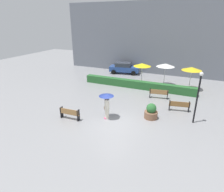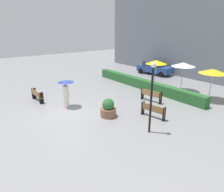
{
  "view_description": "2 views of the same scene",
  "coord_description": "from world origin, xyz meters",
  "px_view_note": "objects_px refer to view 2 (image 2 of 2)",
  "views": [
    {
      "loc": [
        5.07,
        -11.76,
        7.32
      ],
      "look_at": [
        -1.21,
        2.57,
        1.07
      ],
      "focal_mm": 30.73,
      "sensor_mm": 36.0,
      "label": 1
    },
    {
      "loc": [
        12.62,
        -5.55,
        5.74
      ],
      "look_at": [
        1.28,
        3.15,
        0.86
      ],
      "focal_mm": 33.17,
      "sensor_mm": 36.0,
      "label": 2
    }
  ],
  "objects_px": {
    "bench_back_row": "(151,95)",
    "parked_car": "(154,68)",
    "pedestrian_with_umbrella": "(66,89)",
    "patio_umbrella_yellow": "(156,62)",
    "bench_near_left": "(37,95)",
    "lamp_post": "(152,91)",
    "patio_umbrella_yellow_far": "(213,71)",
    "planter_pot": "(108,109)",
    "patio_umbrella_white": "(183,65)",
    "bench_far_right": "(153,110)"
  },
  "relations": [
    {
      "from": "bench_back_row",
      "to": "pedestrian_with_umbrella",
      "type": "relative_size",
      "value": 0.9
    },
    {
      "from": "bench_far_right",
      "to": "patio_umbrella_yellow_far",
      "type": "distance_m",
      "value": 6.48
    },
    {
      "from": "bench_back_row",
      "to": "parked_car",
      "type": "relative_size",
      "value": 0.41
    },
    {
      "from": "planter_pot",
      "to": "bench_near_left",
      "type": "bearing_deg",
      "value": -154.57
    },
    {
      "from": "bench_back_row",
      "to": "bench_near_left",
      "type": "height_order",
      "value": "bench_back_row"
    },
    {
      "from": "bench_back_row",
      "to": "patio_umbrella_yellow_far",
      "type": "height_order",
      "value": "patio_umbrella_yellow_far"
    },
    {
      "from": "pedestrian_with_umbrella",
      "to": "patio_umbrella_yellow",
      "type": "distance_m",
      "value": 9.49
    },
    {
      "from": "pedestrian_with_umbrella",
      "to": "bench_far_right",
      "type": "bearing_deg",
      "value": 35.44
    },
    {
      "from": "pedestrian_with_umbrella",
      "to": "patio_umbrella_yellow",
      "type": "xyz_separation_m",
      "value": [
        0.17,
        9.44,
        0.99
      ]
    },
    {
      "from": "bench_back_row",
      "to": "pedestrian_with_umbrella",
      "type": "xyz_separation_m",
      "value": [
        -2.96,
        -5.82,
        0.86
      ]
    },
    {
      "from": "planter_pot",
      "to": "patio_umbrella_white",
      "type": "bearing_deg",
      "value": 93.06
    },
    {
      "from": "bench_near_left",
      "to": "lamp_post",
      "type": "distance_m",
      "value": 9.72
    },
    {
      "from": "lamp_post",
      "to": "patio_umbrella_yellow_far",
      "type": "height_order",
      "value": "lamp_post"
    },
    {
      "from": "patio_umbrella_yellow_far",
      "to": "parked_car",
      "type": "height_order",
      "value": "patio_umbrella_yellow_far"
    },
    {
      "from": "bench_far_right",
      "to": "patio_umbrella_white",
      "type": "distance_m",
      "value": 7.14
    },
    {
      "from": "patio_umbrella_white",
      "to": "lamp_post",
      "type": "bearing_deg",
      "value": -66.03
    },
    {
      "from": "bench_near_left",
      "to": "patio_umbrella_yellow_far",
      "type": "xyz_separation_m",
      "value": [
        8.18,
        11.16,
        1.84
      ]
    },
    {
      "from": "bench_back_row",
      "to": "lamp_post",
      "type": "height_order",
      "value": "lamp_post"
    },
    {
      "from": "patio_umbrella_yellow",
      "to": "parked_car",
      "type": "bearing_deg",
      "value": 132.54
    },
    {
      "from": "patio_umbrella_yellow",
      "to": "patio_umbrella_white",
      "type": "distance_m",
      "value": 2.65
    },
    {
      "from": "bench_near_left",
      "to": "parked_car",
      "type": "xyz_separation_m",
      "value": [
        -0.93,
        14.8,
        0.29
      ]
    },
    {
      "from": "bench_far_right",
      "to": "patio_umbrella_yellow",
      "type": "relative_size",
      "value": 0.67
    },
    {
      "from": "bench_back_row",
      "to": "patio_umbrella_yellow",
      "type": "relative_size",
      "value": 0.71
    },
    {
      "from": "patio_umbrella_yellow_far",
      "to": "parked_car",
      "type": "relative_size",
      "value": 0.57
    },
    {
      "from": "bench_near_left",
      "to": "patio_umbrella_yellow",
      "type": "bearing_deg",
      "value": 75.56
    },
    {
      "from": "bench_far_right",
      "to": "lamp_post",
      "type": "distance_m",
      "value": 2.79
    },
    {
      "from": "planter_pot",
      "to": "patio_umbrella_yellow_far",
      "type": "xyz_separation_m",
      "value": [
        2.38,
        8.4,
        1.84
      ]
    },
    {
      "from": "planter_pot",
      "to": "patio_umbrella_yellow_far",
      "type": "bearing_deg",
      "value": 74.17
    },
    {
      "from": "planter_pot",
      "to": "patio_umbrella_white",
      "type": "height_order",
      "value": "patio_umbrella_white"
    },
    {
      "from": "bench_back_row",
      "to": "lamp_post",
      "type": "bearing_deg",
      "value": -48.5
    },
    {
      "from": "bench_back_row",
      "to": "bench_near_left",
      "type": "xyz_separation_m",
      "value": [
        -5.55,
        -7.15,
        -0.03
      ]
    },
    {
      "from": "bench_far_right",
      "to": "parked_car",
      "type": "xyz_separation_m",
      "value": [
        -8.64,
        9.83,
        0.28
      ]
    },
    {
      "from": "bench_near_left",
      "to": "planter_pot",
      "type": "bearing_deg",
      "value": 25.43
    },
    {
      "from": "planter_pot",
      "to": "patio_umbrella_yellow",
      "type": "bearing_deg",
      "value": 110.7
    },
    {
      "from": "patio_umbrella_yellow",
      "to": "patio_umbrella_white",
      "type": "bearing_deg",
      "value": 14.29
    },
    {
      "from": "bench_far_right",
      "to": "patio_umbrella_yellow",
      "type": "xyz_separation_m",
      "value": [
        -4.94,
        5.8,
        1.87
      ]
    },
    {
      "from": "bench_near_left",
      "to": "patio_umbrella_yellow",
      "type": "distance_m",
      "value": 11.27
    },
    {
      "from": "bench_far_right",
      "to": "pedestrian_with_umbrella",
      "type": "bearing_deg",
      "value": -144.56
    },
    {
      "from": "bench_near_left",
      "to": "patio_umbrella_white",
      "type": "bearing_deg",
      "value": 64.95
    },
    {
      "from": "planter_pot",
      "to": "patio_umbrella_yellow",
      "type": "distance_m",
      "value": 8.76
    },
    {
      "from": "patio_umbrella_yellow_far",
      "to": "parked_car",
      "type": "xyz_separation_m",
      "value": [
        -9.11,
        3.64,
        -1.55
      ]
    },
    {
      "from": "bench_near_left",
      "to": "lamp_post",
      "type": "bearing_deg",
      "value": 20.42
    },
    {
      "from": "lamp_post",
      "to": "patio_umbrella_white",
      "type": "relative_size",
      "value": 1.5
    },
    {
      "from": "bench_back_row",
      "to": "planter_pot",
      "type": "height_order",
      "value": "planter_pot"
    },
    {
      "from": "bench_back_row",
      "to": "parked_car",
      "type": "bearing_deg",
      "value": 130.26
    },
    {
      "from": "bench_far_right",
      "to": "bench_near_left",
      "type": "xyz_separation_m",
      "value": [
        -7.71,
        -4.97,
        -0.0
      ]
    },
    {
      "from": "bench_near_left",
      "to": "planter_pot",
      "type": "xyz_separation_m",
      "value": [
        5.8,
        2.76,
        0.0
      ]
    },
    {
      "from": "bench_back_row",
      "to": "parked_car",
      "type": "height_order",
      "value": "parked_car"
    },
    {
      "from": "lamp_post",
      "to": "parked_car",
      "type": "bearing_deg",
      "value": 130.68
    },
    {
      "from": "patio_umbrella_yellow",
      "to": "bench_back_row",
      "type": "bearing_deg",
      "value": -52.46
    }
  ]
}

